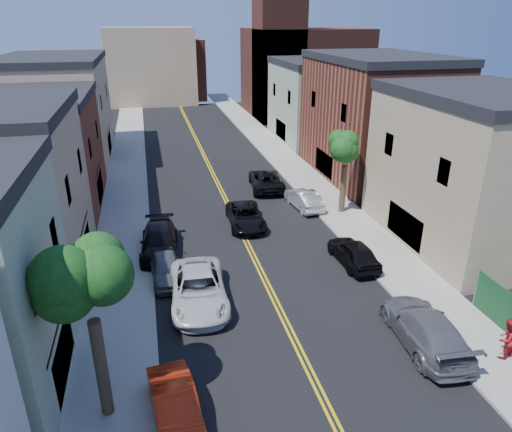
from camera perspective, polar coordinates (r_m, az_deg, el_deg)
sidewalk_left at (r=42.03m, az=-15.68°, el=3.68°), size 3.20×100.00×0.15m
sidewalk_right at (r=44.08m, az=5.29°, el=5.36°), size 3.20×100.00×0.15m
curb_left at (r=41.97m, az=-13.30°, el=3.90°), size 0.30×100.00×0.15m
curb_right at (r=43.58m, az=3.09°, el=5.21°), size 0.30×100.00×0.15m
bldg_left_brick at (r=37.95m, az=-25.71°, el=6.42°), size 9.00×12.00×8.00m
bldg_left_tan_far at (r=51.23m, az=-22.94°, el=11.56°), size 9.00×16.00×9.50m
bldg_right_tan at (r=32.09m, az=25.25°, el=4.73°), size 9.00×12.00×9.00m
bldg_right_brick at (r=43.40m, az=14.20°, el=11.20°), size 9.00×14.00×10.00m
bldg_right_palegrn at (r=56.13m, az=7.62°, el=13.46°), size 9.00×12.00×8.50m
church at (r=70.64m, az=5.18°, el=17.95°), size 16.20×14.20×22.60m
backdrop_left at (r=82.15m, az=-12.63°, el=17.34°), size 14.00×8.00×12.00m
backdrop_center at (r=86.39m, az=-9.88°, el=17.13°), size 10.00×8.00×10.00m
tree_left_mid at (r=15.55m, az=-20.25°, el=-4.42°), size 5.20×5.20×9.29m
tree_right_far at (r=33.61m, az=11.05°, el=9.49°), size 4.40×4.40×8.03m
red_sedan at (r=18.00m, az=-9.74°, el=-22.12°), size 1.98×4.46×1.42m
white_pickup at (r=23.92m, az=-7.00°, el=-8.82°), size 3.06×6.08×1.65m
grey_car_left at (r=26.30m, az=-10.88°, el=-6.23°), size 1.94×4.27×1.42m
black_car_left at (r=29.21m, az=-11.72°, el=-3.05°), size 2.57×5.51×1.56m
grey_car_right at (r=22.36m, az=19.92°, el=-12.74°), size 2.73×5.83×1.65m
black_car_right at (r=27.95m, az=11.82°, el=-4.37°), size 1.91×4.46×1.50m
silver_car_right at (r=35.62m, az=5.86°, el=2.08°), size 1.93×4.50×1.44m
dark_car_right_far at (r=39.54m, az=1.25°, el=4.43°), size 3.23×5.88×1.56m
black_suv_lane at (r=32.39m, az=-1.28°, el=-0.04°), size 2.56×5.12×1.39m
pedestrian_right at (r=22.65m, az=28.20°, el=-13.03°), size 1.05×0.91×1.84m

